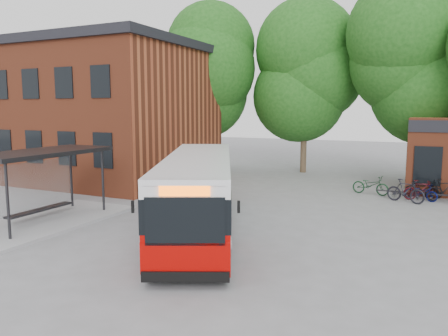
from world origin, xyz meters
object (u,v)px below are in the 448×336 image
at_px(bicycle_4, 424,189).
at_px(bicycle_5, 444,190).
at_px(bus_shelter, 44,187).
at_px(bicycle_2, 421,192).
at_px(bicycle_0, 370,185).
at_px(bicycle_3, 421,190).
at_px(city_bus, 199,193).
at_px(bicycle_1, 406,191).

distance_m(bicycle_4, bicycle_5, 1.03).
relative_size(bus_shelter, bicycle_2, 4.47).
distance_m(bicycle_0, bicycle_3, 2.48).
distance_m(city_bus, bicycle_0, 11.03).
xyz_separation_m(city_bus, bicycle_0, (4.89, 9.85, -0.88)).
distance_m(bicycle_3, bicycle_5, 1.06).
bearing_deg(bus_shelter, bicycle_2, 39.49).
bearing_deg(bicycle_0, city_bus, 166.96).
distance_m(city_bus, bicycle_2, 11.87).
height_order(bus_shelter, bicycle_0, bus_shelter).
relative_size(bicycle_0, bicycle_2, 1.22).
bearing_deg(bus_shelter, city_bus, 15.64).
height_order(bicycle_3, bicycle_4, bicycle_3).
relative_size(bicycle_1, bicycle_2, 1.19).
bearing_deg(bus_shelter, bicycle_0, 46.73).
bearing_deg(bicycle_3, bicycle_0, 62.04).
bearing_deg(city_bus, bicycle_5, 24.23).
bearing_deg(bicycle_0, bicycle_3, -87.93).
xyz_separation_m(bicycle_1, bicycle_4, (0.77, 1.61, -0.09)).
distance_m(bus_shelter, bicycle_5, 18.25).
relative_size(bus_shelter, bicycle_5, 3.86).
height_order(bus_shelter, city_bus, bus_shelter).
bearing_deg(bicycle_1, bicycle_0, 74.62).
xyz_separation_m(bicycle_0, bicycle_4, (2.54, 0.24, -0.04)).
relative_size(bicycle_0, bicycle_3, 1.15).
distance_m(bus_shelter, bicycle_0, 15.85).
distance_m(bicycle_0, bicycle_1, 2.24).
bearing_deg(bicycle_5, city_bus, 115.11).
bearing_deg(city_bus, bicycle_3, 27.11).
xyz_separation_m(bicycle_1, bicycle_3, (0.66, 0.88, -0.06)).
height_order(bicycle_1, bicycle_4, bicycle_1).
relative_size(bicycle_1, bicycle_4, 1.05).
bearing_deg(bicycle_2, bicycle_5, -52.42).
distance_m(bus_shelter, bicycle_1, 16.22).
bearing_deg(bicycle_2, city_bus, 159.80).
relative_size(bus_shelter, bicycle_3, 4.22).
xyz_separation_m(bus_shelter, bicycle_1, (12.62, 10.15, -0.89)).
bearing_deg(city_bus, bicycle_4, 28.77).
bearing_deg(bus_shelter, bicycle_4, 41.32).
height_order(city_bus, bicycle_3, city_bus).
height_order(bicycle_3, bicycle_5, bicycle_5).
bearing_deg(bicycle_4, bicycle_3, 174.07).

